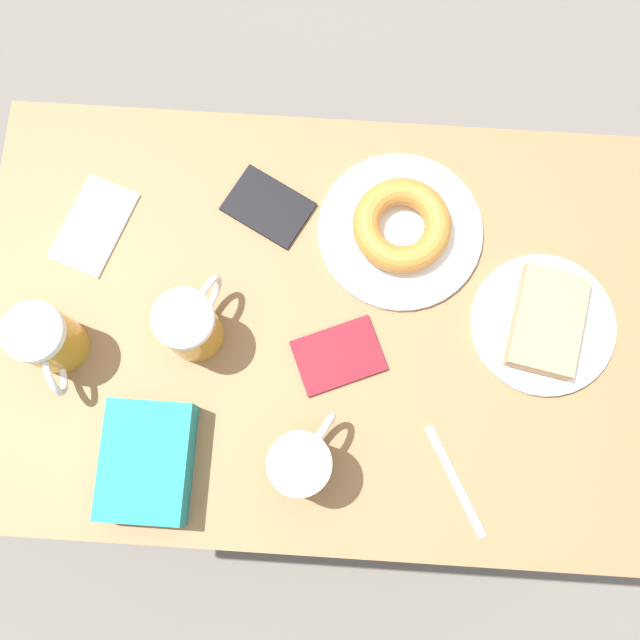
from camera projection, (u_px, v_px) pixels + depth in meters
name	position (u px, v px, depth m)	size (l,w,h in m)	color
ground_plane	(320.00, 385.00, 1.82)	(8.00, 8.00, 0.00)	#666059
table	(320.00, 332.00, 1.15)	(0.67, 1.05, 0.76)	olive
plate_with_cake	(545.00, 323.00, 1.06)	(0.22, 0.22, 0.04)	white
plate_with_donut	(401.00, 228.00, 1.09)	(0.26, 0.26, 0.05)	white
beer_mug_left	(48.00, 341.00, 1.01)	(0.12, 0.09, 0.12)	#C68C23
beer_mug_center	(302.00, 463.00, 0.97)	(0.12, 0.09, 0.12)	#C68C23
beer_mug_right	(191.00, 325.00, 1.01)	(0.12, 0.09, 0.12)	#C68C23
napkin_folded	(94.00, 226.00, 1.11)	(0.17, 0.13, 0.00)	white
fork	(455.00, 481.00, 1.02)	(0.16, 0.09, 0.00)	silver
passport_near_edge	(338.00, 356.00, 1.06)	(0.13, 0.15, 0.01)	maroon
passport_far_edge	(268.00, 207.00, 1.11)	(0.14, 0.15, 0.01)	black
blue_pouch	(147.00, 462.00, 1.00)	(0.17, 0.12, 0.06)	teal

